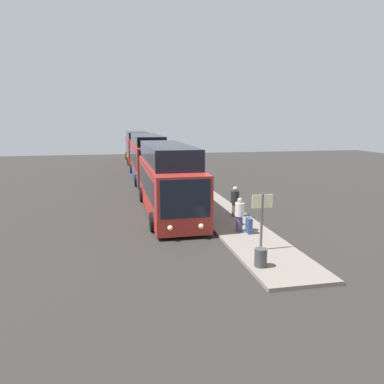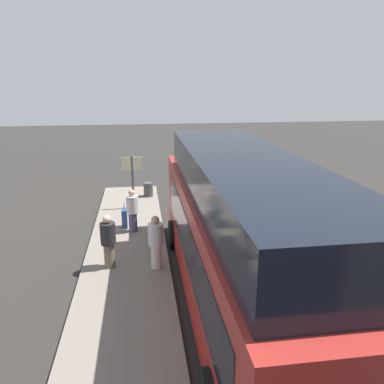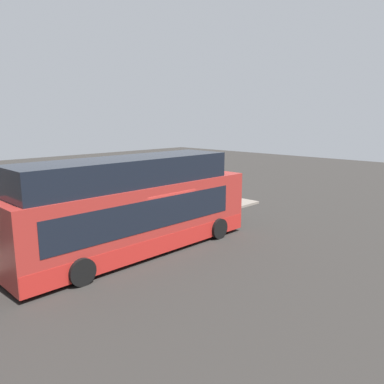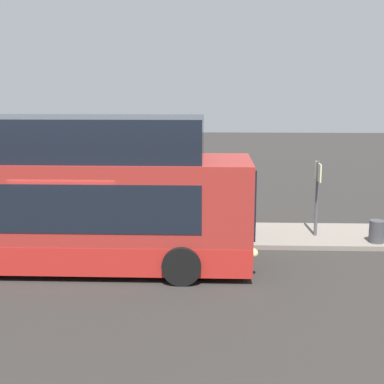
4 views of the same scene
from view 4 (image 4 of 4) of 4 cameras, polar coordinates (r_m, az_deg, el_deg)
ground at (r=14.32m, az=-12.09°, el=-7.78°), size 80.00×80.00×0.00m
platform at (r=16.98m, az=-9.74°, el=-4.40°), size 20.00×2.58×0.14m
bus_lead at (r=14.19m, az=-15.81°, el=-1.01°), size 10.64×2.80×3.86m
passenger_boarding at (r=16.98m, az=-5.04°, el=-1.06°), size 0.62×0.62×1.62m
passenger_waiting at (r=15.69m, az=-6.37°, el=-2.16°), size 0.66×0.51×1.60m
passenger_with_bags at (r=16.22m, az=4.03°, el=-1.71°), size 0.56×0.56×1.58m
suitcase at (r=16.66m, az=5.44°, el=-3.07°), size 0.42×0.20×0.95m
sign_post at (r=16.39m, az=13.22°, el=0.54°), size 0.10×0.85×2.28m
trash_bin at (r=16.41m, az=19.11°, el=-4.00°), size 0.44×0.44×0.65m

